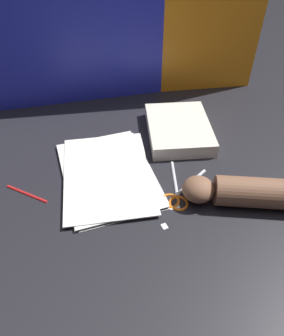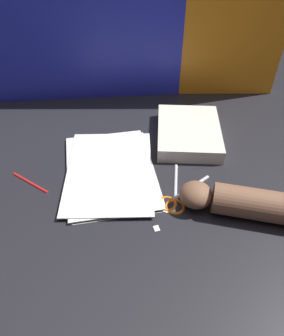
# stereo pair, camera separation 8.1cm
# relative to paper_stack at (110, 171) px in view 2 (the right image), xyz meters

# --- Properties ---
(ground_plane) EXTENTS (6.00, 6.00, 0.00)m
(ground_plane) POSITION_rel_paper_stack_xyz_m (0.08, -0.05, -0.01)
(ground_plane) COLOR black
(backdrop_panel_left) EXTENTS (0.90, 0.03, 0.41)m
(backdrop_panel_left) POSITION_rel_paper_stack_xyz_m (-0.06, 0.41, 0.20)
(backdrop_panel_left) COLOR #2833D1
(backdrop_panel_left) RESTS_ON ground_plane
(backdrop_panel_center) EXTENTS (0.63, 0.07, 0.58)m
(backdrop_panel_center) POSITION_rel_paper_stack_xyz_m (0.28, 0.41, 0.28)
(backdrop_panel_center) COLOR orange
(backdrop_panel_center) RESTS_ON ground_plane
(paper_stack) EXTENTS (0.26, 0.34, 0.01)m
(paper_stack) POSITION_rel_paper_stack_xyz_m (0.00, 0.00, 0.00)
(paper_stack) COLOR white
(paper_stack) RESTS_ON ground_plane
(book_closed) EXTENTS (0.21, 0.26, 0.04)m
(book_closed) POSITION_rel_paper_stack_xyz_m (0.24, 0.13, 0.01)
(book_closed) COLOR silver
(book_closed) RESTS_ON ground_plane
(scissors) EXTENTS (0.16, 0.18, 0.01)m
(scissors) POSITION_rel_paper_stack_xyz_m (0.16, -0.11, -0.00)
(scissors) COLOR silver
(scissors) RESTS_ON ground_plane
(hand_forearm) EXTENTS (0.33, 0.17, 0.07)m
(hand_forearm) POSITION_rel_paper_stack_xyz_m (0.32, -0.17, 0.03)
(hand_forearm) COLOR brown
(hand_forearm) RESTS_ON ground_plane
(paper_scrap_near) EXTENTS (0.02, 0.02, 0.00)m
(paper_scrap_near) POSITION_rel_paper_stack_xyz_m (0.10, -0.20, -0.01)
(paper_scrap_near) COLOR white
(paper_scrap_near) RESTS_ON ground_plane
(paper_scrap_mid) EXTENTS (0.03, 0.01, 0.00)m
(paper_scrap_mid) POSITION_rel_paper_stack_xyz_m (0.14, -0.15, -0.01)
(paper_scrap_mid) COLOR white
(paper_scrap_mid) RESTS_ON ground_plane
(pen) EXTENTS (0.10, 0.08, 0.01)m
(pen) POSITION_rel_paper_stack_xyz_m (-0.21, -0.02, -0.00)
(pen) COLOR red
(pen) RESTS_ON ground_plane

